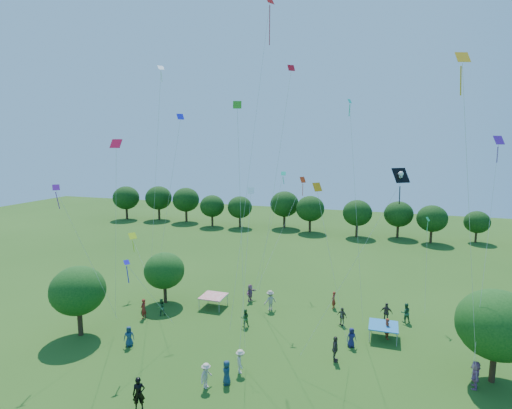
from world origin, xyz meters
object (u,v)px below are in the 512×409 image
object	(u,v)px
near_tree_north	(164,271)
tent_red_stripe	(213,296)
tent_blue	(383,326)
pirate_kite	(398,180)
man_in_black	(139,394)
near_tree_east	(497,325)
near_tree_west	(78,291)
red_high_kite	(263,59)

from	to	relation	value
near_tree_north	tent_red_stripe	size ratio (longest dim) A/B	2.24
tent_blue	pirate_kite	world-z (taller)	pirate_kite
man_in_black	near_tree_east	bearing A→B (deg)	-4.43
near_tree_west	tent_blue	bearing A→B (deg)	16.89
near_tree_west	pirate_kite	world-z (taller)	pirate_kite
near_tree_north	pirate_kite	xyz separation A→B (m)	(20.44, -5.50, 9.71)
tent_red_stripe	pirate_kite	size ratio (longest dim) A/B	0.18
tent_red_stripe	man_in_black	world-z (taller)	man_in_black
tent_blue	red_high_kite	bearing A→B (deg)	175.48
near_tree_west	pirate_kite	bearing A→B (deg)	5.91
near_tree_north	pirate_kite	size ratio (longest dim) A/B	0.40
man_in_black	red_high_kite	xyz separation A→B (m)	(3.04, 14.11, 20.91)
near_tree_north	man_in_black	distance (m)	15.93
near_tree_west	near_tree_north	distance (m)	8.48
near_tree_east	pirate_kite	bearing A→B (deg)	-173.82
tent_red_stripe	red_high_kite	distance (m)	21.45
tent_red_stripe	near_tree_east	bearing A→B (deg)	-13.59
tent_blue	near_tree_north	bearing A→B (deg)	177.35
tent_red_stripe	tent_blue	distance (m)	15.29
near_tree_north	pirate_kite	world-z (taller)	pirate_kite
man_in_black	red_high_kite	size ratio (longest dim) A/B	0.08
man_in_black	pirate_kite	size ratio (longest dim) A/B	0.16
near_tree_north	man_in_black	size ratio (longest dim) A/B	2.53
man_in_black	pirate_kite	distance (m)	20.11
man_in_black	red_high_kite	bearing A→B (deg)	48.17
red_high_kite	near_tree_west	bearing A→B (deg)	-148.68
near_tree_north	red_high_kite	bearing A→B (deg)	-0.70
near_tree_east	man_in_black	xyz separation A→B (m)	(-20.00, -9.42, -2.92)
tent_blue	man_in_black	world-z (taller)	man_in_black
near_tree_east	tent_blue	xyz separation A→B (m)	(-6.74, 3.88, -2.86)
pirate_kite	tent_red_stripe	bearing A→B (deg)	158.97
near_tree_north	pirate_kite	bearing A→B (deg)	-15.06
near_tree_east	man_in_black	bearing A→B (deg)	-154.78
near_tree_east	red_high_kite	size ratio (longest dim) A/B	0.24
red_high_kite	near_tree_east	bearing A→B (deg)	-15.46
red_high_kite	man_in_black	bearing A→B (deg)	-102.18
tent_red_stripe	tent_blue	world-z (taller)	same
near_tree_north	tent_red_stripe	bearing A→B (deg)	5.85
near_tree_east	near_tree_north	bearing A→B (deg)	169.83
near_tree_west	red_high_kite	xyz separation A→B (m)	(12.83, 7.80, 18.17)
near_tree_east	tent_red_stripe	size ratio (longest dim) A/B	2.77
near_tree_north	near_tree_east	xyz separation A→B (m)	(26.80, -4.81, 0.70)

